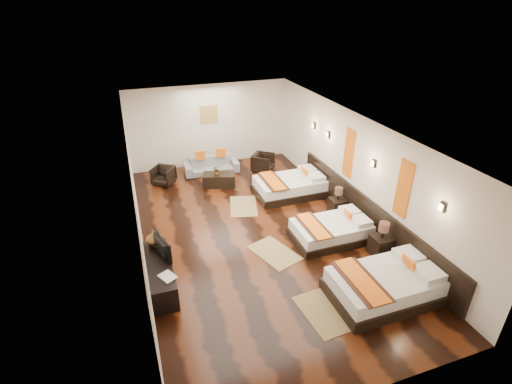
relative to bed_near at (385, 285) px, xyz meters
name	(u,v)px	position (x,y,z in m)	size (l,w,h in m)	color
floor	(255,232)	(-1.70, 3.05, -0.28)	(5.50, 9.50, 0.01)	black
ceiling	(255,127)	(-1.70, 3.05, 2.52)	(5.50, 9.50, 0.01)	white
back_wall	(210,125)	(-1.70, 7.80, 1.12)	(5.50, 0.01, 2.80)	silver
left_wall	(136,202)	(-4.45, 3.05, 1.12)	(0.01, 9.50, 2.80)	silver
right_wall	(354,168)	(1.05, 3.05, 1.12)	(0.01, 9.50, 2.80)	silver
headboard_panel	(366,214)	(1.01, 2.25, 0.17)	(0.08, 6.60, 0.90)	black
bed_near	(385,285)	(0.00, 0.00, 0.00)	(2.17, 1.37, 0.83)	black
bed_mid	(332,230)	(0.00, 2.14, -0.04)	(1.90, 1.19, 0.72)	black
bed_far	(290,186)	(0.00, 4.67, -0.01)	(2.08, 1.31, 0.80)	black
nightstand_a	(381,243)	(0.75, 1.20, 0.02)	(0.44, 0.44, 0.87)	black
nightstand_b	(337,205)	(0.75, 3.18, 0.00)	(0.41, 0.41, 0.80)	black
jute_mat_near	(323,312)	(-1.37, -0.01, -0.28)	(0.75, 1.20, 0.01)	olive
jute_mat_mid	(274,253)	(-1.55, 2.06, -0.28)	(0.75, 1.20, 0.01)	olive
jute_mat_far	(243,206)	(-1.57, 4.41, -0.28)	(0.75, 1.20, 0.01)	olive
tv_console	(160,274)	(-4.20, 1.83, -0.01)	(0.50, 1.80, 0.55)	black
tv	(159,247)	(-4.15, 2.06, 0.50)	(0.81, 0.11, 0.47)	black
book	(162,280)	(-4.20, 1.27, 0.28)	(0.25, 0.34, 0.03)	black
figurine	(154,238)	(-4.20, 2.51, 0.45)	(0.36, 0.36, 0.38)	brown
sofa	(211,165)	(-1.89, 7.00, -0.02)	(1.82, 0.71, 0.53)	gray
armchair_left	(163,176)	(-3.53, 6.64, 0.01)	(0.62, 0.64, 0.58)	black
armchair_right	(263,163)	(-0.19, 6.53, 0.03)	(0.66, 0.68, 0.62)	black
coffee_table	(219,180)	(-1.89, 5.95, -0.08)	(1.00, 0.50, 0.40)	black
table_plant	(217,170)	(-1.94, 5.96, 0.27)	(0.27, 0.23, 0.30)	#23551C
orange_panel_a	(403,189)	(1.03, 1.15, 1.42)	(0.04, 0.40, 1.30)	#D86014
orange_panel_b	(349,153)	(1.03, 3.35, 1.42)	(0.04, 0.40, 1.30)	#D86014
sconce_near	(442,207)	(1.01, 0.05, 1.57)	(0.07, 0.12, 0.18)	black
sconce_mid	(373,164)	(1.01, 2.25, 1.57)	(0.07, 0.12, 0.18)	black
sconce_far	(328,135)	(1.01, 4.45, 1.57)	(0.07, 0.12, 0.18)	black
sconce_lounge	(314,125)	(1.01, 5.35, 1.57)	(0.07, 0.12, 0.18)	black
gold_artwork	(209,114)	(-1.70, 7.78, 1.52)	(0.60, 0.04, 0.60)	#AD873F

